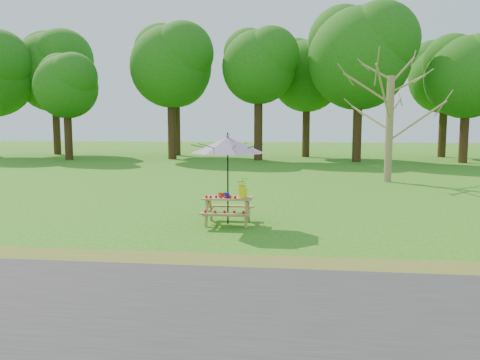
# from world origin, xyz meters

# --- Properties ---
(ground) EXTENTS (120.00, 120.00, 0.00)m
(ground) POSITION_xyz_m (0.00, 0.00, 0.00)
(ground) COLOR #2D7015
(ground) RESTS_ON ground
(road) EXTENTS (120.00, 4.00, 0.01)m
(road) POSITION_xyz_m (0.00, -5.00, 0.01)
(road) COLOR #2D2D30
(road) RESTS_ON ground
(drygrass_strip) EXTENTS (120.00, 1.20, 0.01)m
(drygrass_strip) POSITION_xyz_m (0.00, -2.80, 0.00)
(drygrass_strip) COLOR olive
(drygrass_strip) RESTS_ON ground
(treeline) EXTENTS (60.00, 12.00, 16.00)m
(treeline) POSITION_xyz_m (0.00, 22.00, 8.00)
(treeline) COLOR #286010
(treeline) RESTS_ON ground
(bare_tree) EXTENTS (6.64, 6.64, 10.50)m
(bare_tree) POSITION_xyz_m (3.21, 10.06, 6.38)
(bare_tree) COLOR #956C51
(bare_tree) RESTS_ON ground
(picnic_table) EXTENTS (1.20, 1.32, 0.67)m
(picnic_table) POSITION_xyz_m (-2.38, 0.50, 0.33)
(picnic_table) COLOR olive
(picnic_table) RESTS_ON ground
(patio_umbrella) EXTENTS (2.32, 2.32, 2.25)m
(patio_umbrella) POSITION_xyz_m (-2.38, 0.50, 1.95)
(patio_umbrella) COLOR black
(patio_umbrella) RESTS_ON ground
(produce_bins) EXTENTS (0.29, 0.38, 0.13)m
(produce_bins) POSITION_xyz_m (-2.45, 0.52, 0.72)
(produce_bins) COLOR #AE2D0D
(produce_bins) RESTS_ON picnic_table
(tomatoes_row) EXTENTS (0.77, 0.13, 0.07)m
(tomatoes_row) POSITION_xyz_m (-2.53, 0.32, 0.71)
(tomatoes_row) COLOR red
(tomatoes_row) RESTS_ON picnic_table
(flower_bucket) EXTENTS (0.32, 0.28, 0.49)m
(flower_bucket) POSITION_xyz_m (-2.02, 0.56, 0.93)
(flower_bucket) COLOR #F7FF0D
(flower_bucket) RESTS_ON picnic_table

